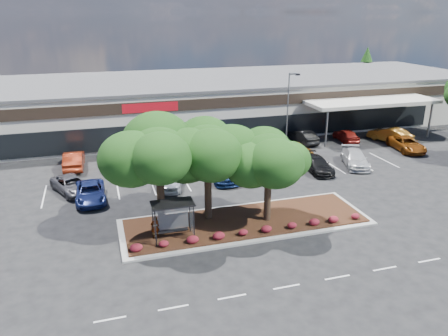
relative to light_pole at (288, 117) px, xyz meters
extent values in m
plane|color=black|center=(-8.21, -19.44, -3.73)|extent=(160.00, 160.00, 0.00)
cube|color=beige|center=(-8.21, 14.56, -0.73)|extent=(80.00, 20.00, 6.00)
cube|color=#4E4E50|center=(-8.21, 14.56, 2.37)|extent=(80.40, 20.40, 0.30)
cube|color=black|center=(-8.21, 4.51, 1.07)|extent=(80.00, 0.25, 1.20)
cube|color=black|center=(-8.21, 4.51, -2.13)|extent=(60.00, 0.18, 2.60)
cube|color=red|center=(-14.21, 4.44, 1.07)|extent=(6.00, 0.12, 1.00)
cube|color=beige|center=(11.79, 2.06, 0.67)|extent=(16.00, 5.00, 0.40)
cylinder|color=slate|center=(4.79, 0.06, -1.63)|extent=(0.24, 0.24, 4.20)
cylinder|color=slate|center=(18.79, 0.06, -1.63)|extent=(0.24, 0.24, 4.20)
cube|color=#A6A6A0|center=(-10.21, -15.44, -3.66)|extent=(18.00, 6.00, 0.15)
cube|color=#452316|center=(-10.21, -15.44, -3.53)|extent=(17.20, 5.20, 0.12)
cube|color=silver|center=(-20.21, -23.44, -3.73)|extent=(1.60, 0.12, 0.01)
cube|color=silver|center=(-17.01, -23.44, -3.73)|extent=(1.60, 0.12, 0.01)
cube|color=silver|center=(-13.81, -23.44, -3.73)|extent=(1.60, 0.12, 0.01)
cube|color=silver|center=(-10.61, -23.44, -3.73)|extent=(1.60, 0.12, 0.01)
cube|color=silver|center=(-7.41, -23.44, -3.73)|extent=(1.60, 0.12, 0.01)
cube|color=silver|center=(-4.21, -23.44, -3.73)|extent=(1.60, 0.12, 0.01)
cube|color=silver|center=(-1.01, -23.44, -3.73)|extent=(1.60, 0.12, 0.01)
cube|color=silver|center=(-24.71, -5.94, -3.73)|extent=(0.12, 5.00, 0.01)
cube|color=silver|center=(-21.71, -5.94, -3.73)|extent=(0.12, 5.00, 0.01)
cube|color=silver|center=(-18.71, -5.94, -3.73)|extent=(0.12, 5.00, 0.01)
cube|color=silver|center=(-15.71, -5.94, -3.73)|extent=(0.12, 5.00, 0.01)
cube|color=silver|center=(-12.71, -5.94, -3.73)|extent=(0.12, 5.00, 0.01)
cube|color=silver|center=(-9.71, -5.94, -3.73)|extent=(0.12, 5.00, 0.01)
cube|color=silver|center=(-6.71, -5.94, -3.73)|extent=(0.12, 5.00, 0.01)
cube|color=silver|center=(-3.71, -5.94, -3.73)|extent=(0.12, 5.00, 0.01)
cube|color=silver|center=(-0.71, -5.94, -3.73)|extent=(0.12, 5.00, 0.01)
cube|color=silver|center=(2.29, -5.94, -3.73)|extent=(0.12, 5.00, 0.01)
cube|color=silver|center=(5.29, -5.94, -3.73)|extent=(0.12, 5.00, 0.01)
cube|color=silver|center=(8.29, -5.94, -3.73)|extent=(0.12, 5.00, 0.01)
cylinder|color=black|center=(-16.96, -15.99, -2.22)|extent=(0.08, 0.08, 2.50)
cylinder|color=black|center=(-14.46, -15.99, -2.22)|extent=(0.08, 0.08, 2.50)
cylinder|color=black|center=(-16.96, -17.29, -2.22)|extent=(0.08, 0.08, 2.50)
cylinder|color=black|center=(-14.46, -17.29, -2.22)|extent=(0.08, 0.08, 2.50)
cube|color=black|center=(-15.71, -16.64, -0.93)|extent=(2.75, 1.55, 0.10)
cube|color=silver|center=(-15.71, -15.99, -2.10)|extent=(2.30, 0.03, 2.00)
cube|color=black|center=(-15.71, -16.39, -3.02)|extent=(2.00, 0.35, 0.06)
cone|color=#183E11|center=(25.79, 24.56, 0.77)|extent=(3.96, 3.96, 9.00)
imported|color=#594C47|center=(-16.86, -16.19, -2.68)|extent=(0.62, 0.45, 1.58)
cube|color=#A6A6A0|center=(-0.11, 0.03, -3.53)|extent=(0.50, 0.50, 0.40)
cylinder|color=slate|center=(-0.11, 0.03, 0.72)|extent=(0.14, 0.14, 8.10)
cube|color=slate|center=(0.32, -0.10, 4.62)|extent=(0.92, 0.48, 0.14)
cube|color=black|center=(0.80, -0.25, 4.55)|extent=(0.52, 0.42, 0.18)
imported|color=#4E4D54|center=(-22.45, -5.74, -3.06)|extent=(4.00, 5.32, 1.34)
imported|color=navy|center=(-20.94, -7.97, -3.03)|extent=(2.41, 5.09, 1.41)
imported|color=#B6BBC4|center=(-14.15, -6.98, -2.89)|extent=(3.34, 5.28, 1.68)
imported|color=navy|center=(-9.31, -6.17, -2.88)|extent=(2.58, 5.94, 1.70)
imported|color=#1B4A17|center=(-8.11, -4.13, -2.90)|extent=(3.49, 6.08, 1.66)
imported|color=black|center=(-0.04, -7.03, -3.02)|extent=(2.28, 5.01, 1.42)
imported|color=silver|center=(4.36, -6.63, -2.97)|extent=(3.76, 5.64, 1.52)
imported|color=brown|center=(12.67, -3.81, -2.99)|extent=(3.30, 5.66, 1.48)
imported|color=maroon|center=(-22.40, 0.65, -2.89)|extent=(1.96, 5.17, 1.69)
imported|color=silver|center=(-18.52, 0.20, -3.04)|extent=(1.72, 4.07, 1.37)
imported|color=#154222|center=(-13.04, 2.44, -2.90)|extent=(2.96, 5.97, 1.67)
imported|color=navy|center=(-4.78, 0.54, -2.91)|extent=(3.29, 5.29, 1.64)
imported|color=#5A5A62|center=(-0.97, 1.43, -2.99)|extent=(3.48, 5.70, 1.48)
imported|color=#6F3C0B|center=(-0.18, -1.77, -2.98)|extent=(2.70, 5.52, 1.51)
imported|color=black|center=(3.02, 2.10, -2.96)|extent=(1.95, 4.78, 1.54)
imported|color=maroon|center=(8.23, 1.38, -3.00)|extent=(2.08, 4.43, 1.47)
imported|color=brown|center=(12.98, -0.44, -2.87)|extent=(3.45, 5.54, 1.72)
camera|label=1|loc=(-19.88, -42.27, 10.73)|focal=35.00mm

